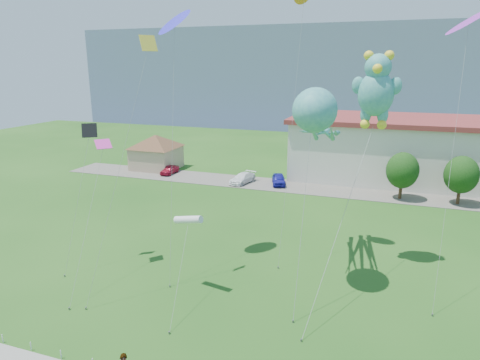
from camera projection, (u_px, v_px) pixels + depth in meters
name	position (u px, v px, depth m)	size (l,w,h in m)	color
parking_strip	(314.00, 188.00, 53.23)	(70.00, 6.00, 0.06)	#59544C
hill_ridge	(365.00, 74.00, 127.44)	(160.00, 50.00, 25.00)	slate
pavilion	(156.00, 149.00, 62.88)	(9.20, 9.20, 5.00)	tan
tree_near	(402.00, 170.00, 48.25)	(3.60, 3.60, 5.47)	#3F2B19
tree_mid	(461.00, 175.00, 46.32)	(3.60, 3.60, 5.47)	#3F2B19
parked_car_red	(170.00, 170.00, 60.16)	(1.44, 3.58, 1.22)	#B11531
parked_car_white	(242.00, 178.00, 55.46)	(1.78, 4.39, 1.27)	white
parked_car_blue	(279.00, 179.00, 54.74)	(1.63, 4.04, 1.38)	#1D1C9B
octopus_kite	(318.00, 121.00, 28.67)	(2.85, 12.75, 13.54)	teal
teddy_bear_kite	(376.00, 88.00, 30.47)	(4.25, 13.16, 15.87)	teal
small_kite_white	(188.00, 220.00, 28.21)	(1.46, 6.36, 5.44)	white
small_kite_purple	(468.00, 27.00, 27.98)	(1.82, 8.10, 18.39)	purple
small_kite_blue	(174.00, 28.00, 30.78)	(2.85, 6.48, 18.59)	#2B27DD
small_kite_black	(87.00, 145.00, 31.94)	(1.29, 4.71, 10.57)	black
small_kite_pink	(100.00, 160.00, 30.78)	(2.36, 7.59, 9.73)	#D32E9F
small_kite_yellow	(140.00, 79.00, 27.55)	(2.54, 6.80, 16.68)	yellow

